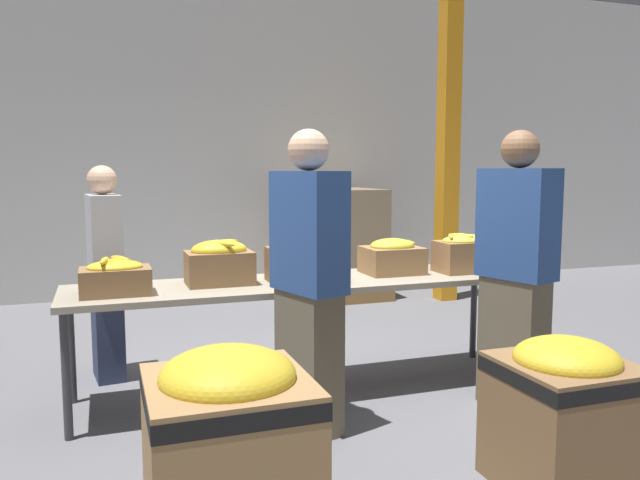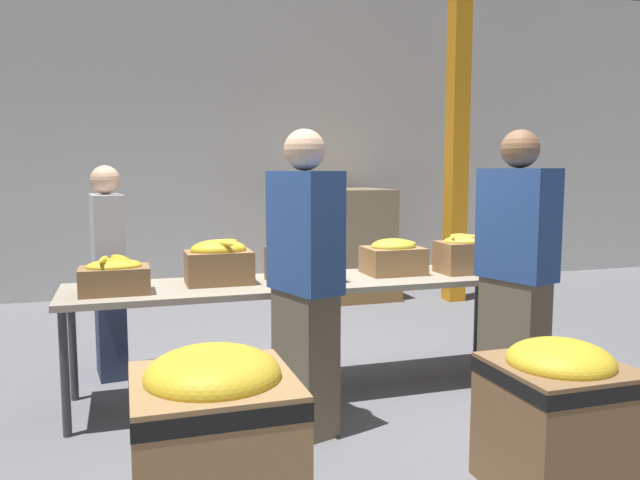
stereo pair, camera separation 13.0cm
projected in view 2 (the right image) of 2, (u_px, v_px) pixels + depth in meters
ground_plane at (307, 391)px, 4.30m from camera, size 30.00×30.00×0.00m
wall_back at (220, 130)px, 7.63m from camera, size 16.00×0.08×4.00m
sorting_table at (307, 287)px, 4.22m from camera, size 3.15×0.72×0.77m
banana_box_0 at (115, 276)px, 3.75m from camera, size 0.41×0.30×0.23m
banana_box_1 at (219, 261)px, 4.07m from camera, size 0.43×0.31×0.30m
banana_box_2 at (304, 259)px, 4.16m from camera, size 0.48×0.31×0.30m
banana_box_3 at (393, 256)px, 4.46m from camera, size 0.41×0.33×0.26m
banana_box_4 at (470, 253)px, 4.52m from camera, size 0.47×0.27×0.29m
volunteer_0 at (109, 273)px, 4.54m from camera, size 0.25×0.44×1.55m
volunteer_1 at (516, 273)px, 3.90m from camera, size 0.37×0.52×1.76m
volunteer_2 at (305, 284)px, 3.56m from camera, size 0.36×0.52×1.74m
donation_bin_0 at (214, 447)px, 2.43m from camera, size 0.62×0.62×0.84m
donation_bin_1 at (558, 412)px, 2.91m from camera, size 0.58×0.58×0.73m
support_pillar at (457, 127)px, 7.06m from camera, size 0.20×0.20×4.00m
pallet_stack_0 at (344, 244)px, 7.45m from camera, size 1.07×1.07×1.29m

